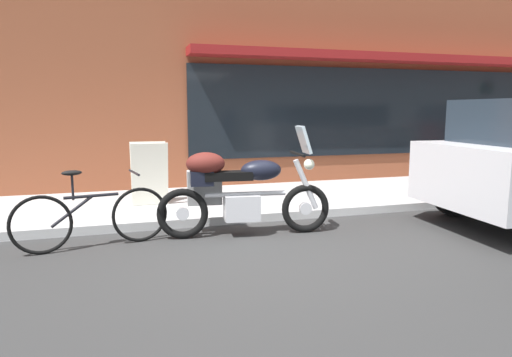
{
  "coord_description": "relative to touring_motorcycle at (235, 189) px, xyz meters",
  "views": [
    {
      "loc": [
        -1.64,
        -4.79,
        1.6
      ],
      "look_at": [
        0.11,
        0.9,
        0.7
      ],
      "focal_mm": 32.15,
      "sensor_mm": 36.0,
      "label": 1
    }
  ],
  "objects": [
    {
      "name": "touring_motorcycle",
      "position": [
        0.0,
        0.0,
        0.0
      ],
      "size": [
        2.22,
        0.81,
        1.4
      ],
      "color": "black",
      "rests_on": "ground_plane"
    },
    {
      "name": "sandwich_board_sign",
      "position": [
        -0.94,
        1.68,
        0.01
      ],
      "size": [
        0.55,
        0.42,
        0.98
      ],
      "color": "silver",
      "rests_on": "sidewalk_curb"
    },
    {
      "name": "parked_bicycle",
      "position": [
        -1.72,
        -0.04,
        -0.23
      ],
      "size": [
        1.74,
        0.5,
        0.92
      ],
      "color": "black",
      "rests_on": "ground_plane"
    },
    {
      "name": "ground_plane",
      "position": [
        0.21,
        -0.74,
        -0.6
      ],
      "size": [
        80.0,
        80.0,
        0.0
      ],
      "primitive_type": "plane",
      "color": "#313131"
    }
  ]
}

